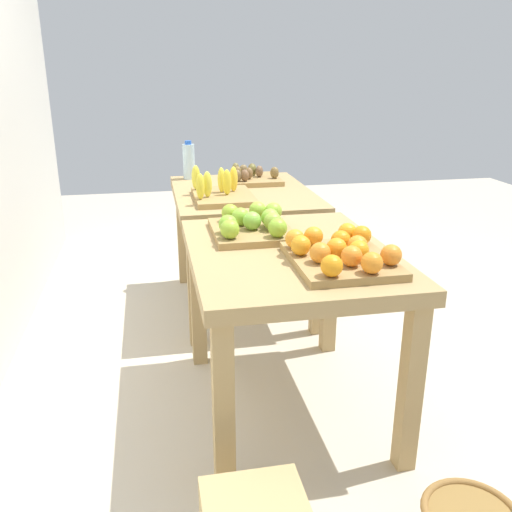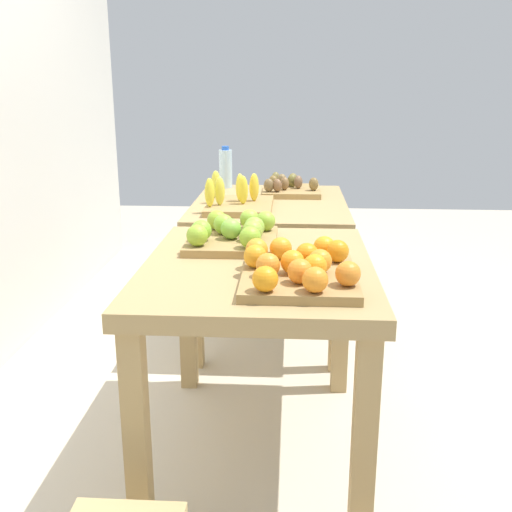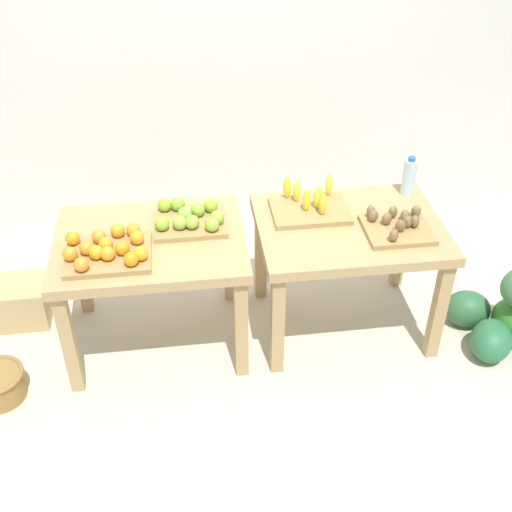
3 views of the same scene
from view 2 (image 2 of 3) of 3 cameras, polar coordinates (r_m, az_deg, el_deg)
name	(u,v)px [view 2 (image 2 of 3)]	position (r m, az deg, el deg)	size (l,w,h in m)	color
ground_plane	(265,377)	(2.93, 0.81, -11.30)	(8.00, 8.00, 0.00)	beige
display_table_left	(258,291)	(2.16, 0.19, -3.30)	(1.04, 0.80, 0.74)	tan
display_table_right	(270,221)	(3.24, 1.32, 3.31)	(1.04, 0.80, 0.74)	tan
orange_bin	(299,268)	(1.91, 4.07, -1.15)	(0.46, 0.38, 0.11)	#A07E49
apple_bin	(234,233)	(2.34, -2.13, 2.15)	(0.41, 0.34, 0.11)	#A07E49
banana_crate	(237,201)	(3.02, -1.79, 5.23)	(0.44, 0.33, 0.17)	#A07E49
kiwi_bin	(289,188)	(3.44, 3.17, 6.44)	(0.36, 0.32, 0.10)	#A07E49
water_bottle	(226,168)	(3.63, -2.88, 8.26)	(0.08, 0.08, 0.25)	silver
watermelon_pile	(313,253)	(4.23, 5.43, 0.25)	(0.56, 0.63, 0.52)	#2C7328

